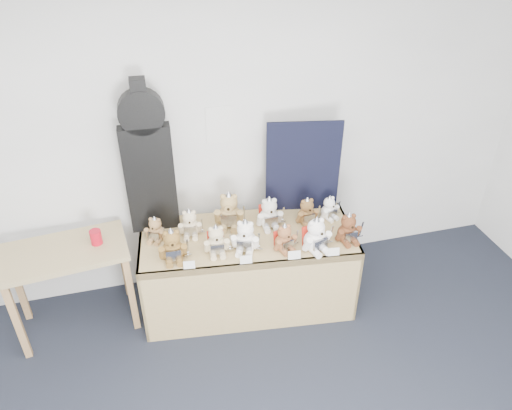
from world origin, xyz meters
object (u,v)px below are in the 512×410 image
object	(u,v)px
teddy_front_left	(216,241)
teddy_back_centre_left	(229,211)
teddy_back_left	(190,224)
teddy_back_centre_right	(269,214)
teddy_front_right	(285,238)
teddy_front_far_right	(316,236)
side_table	(67,263)
red_cup	(96,237)
teddy_back_end	(329,209)
teddy_back_right	(307,212)
teddy_front_far_left	(173,246)
teddy_back_far_left	(156,230)
guitar_case	(148,160)
teddy_front_centre	(245,237)
teddy_front_end	(348,229)
display_table	(249,256)

from	to	relation	value
teddy_front_left	teddy_back_centre_left	xyz separation A→B (m)	(0.17, 0.32, 0.03)
teddy_back_left	teddy_back_centre_right	size ratio (longest dim) A/B	0.87
teddy_front_right	teddy_front_far_right	bearing A→B (deg)	-29.54
side_table	red_cup	world-z (taller)	red_cup
teddy_back_centre_right	teddy_back_end	world-z (taller)	teddy_back_centre_right
teddy_back_left	teddy_back_end	size ratio (longest dim) A/B	1.15
teddy_back_right	teddy_back_left	bearing A→B (deg)	171.04
teddy_front_far_left	teddy_back_end	xyz separation A→B (m)	(1.31, 0.21, -0.03)
teddy_back_centre_left	teddy_back_far_left	size ratio (longest dim) A/B	1.45
side_table	guitar_case	size ratio (longest dim) A/B	0.77
red_cup	teddy_front_centre	distance (m)	1.12
guitar_case	teddy_back_centre_right	bearing A→B (deg)	-12.33
teddy_front_left	teddy_front_right	world-z (taller)	teddy_front_left
teddy_front_right	teddy_front_far_right	size ratio (longest dim) A/B	0.80
guitar_case	teddy_back_far_left	world-z (taller)	guitar_case
teddy_front_end	teddy_back_centre_right	size ratio (longest dim) A/B	0.93
teddy_front_far_right	teddy_back_far_left	world-z (taller)	teddy_front_far_right
red_cup	teddy_back_centre_left	xyz separation A→B (m)	(1.03, 0.04, 0.03)
teddy_front_far_left	teddy_back_left	size ratio (longest dim) A/B	1.14
guitar_case	teddy_back_far_left	bearing A→B (deg)	-92.74
teddy_front_right	guitar_case	bearing A→B (deg)	134.35
guitar_case	display_table	bearing A→B (deg)	-27.25
teddy_front_left	teddy_front_far_right	world-z (taller)	teddy_front_far_right
teddy_front_left	teddy_back_far_left	world-z (taller)	teddy_front_left
side_table	teddy_back_far_left	distance (m)	0.70
red_cup	teddy_back_left	distance (m)	0.71
display_table	teddy_front_left	world-z (taller)	teddy_front_left
display_table	teddy_back_right	bearing A→B (deg)	19.81
teddy_front_left	teddy_front_far_right	size ratio (longest dim) A/B	0.87
teddy_front_right	teddy_back_end	xyz separation A→B (m)	(0.48, 0.30, -0.01)
teddy_front_left	teddy_back_left	world-z (taller)	teddy_front_left
teddy_front_far_left	teddy_back_end	distance (m)	1.32
teddy_back_right	teddy_front_end	bearing A→B (deg)	-58.62
guitar_case	teddy_front_far_left	world-z (taller)	guitar_case
teddy_back_centre_right	teddy_back_right	bearing A→B (deg)	-4.59
side_table	teddy_back_centre_right	xyz separation A→B (m)	(1.58, -0.03, 0.19)
teddy_front_centre	teddy_back_end	xyz separation A→B (m)	(0.77, 0.24, -0.03)
teddy_front_far_right	teddy_back_right	size ratio (longest dim) A/B	1.23
teddy_front_centre	teddy_back_end	size ratio (longest dim) A/B	1.33
teddy_back_far_left	teddy_back_end	bearing A→B (deg)	23.91
teddy_back_left	teddy_back_right	size ratio (longest dim) A/B	1.02
display_table	teddy_back_end	xyz separation A→B (m)	(0.72, 0.14, 0.24)
teddy_front_far_left	teddy_back_far_left	distance (m)	0.29
side_table	teddy_back_centre_left	distance (m)	1.29
teddy_front_right	teddy_back_end	bearing A→B (deg)	17.64
guitar_case	teddy_back_left	distance (m)	0.59
guitar_case	teddy_front_right	xyz separation A→B (m)	(0.91, -0.55, -0.50)
teddy_back_right	teddy_back_end	distance (m)	0.20
guitar_case	teddy_front_end	xyz separation A→B (m)	(1.41, -0.57, -0.49)
teddy_back_left	teddy_front_end	bearing A→B (deg)	-10.78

